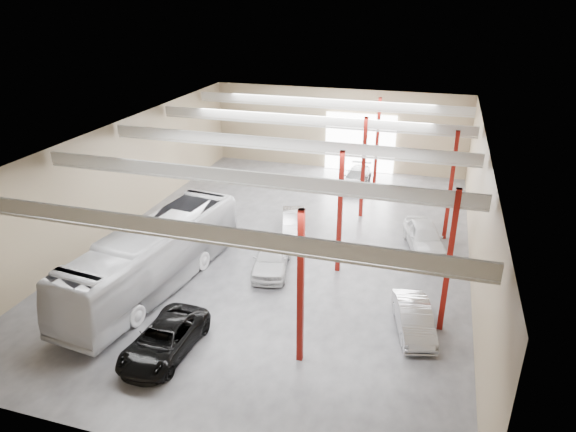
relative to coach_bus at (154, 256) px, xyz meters
The scene contains 8 objects.
depot_shell 9.24m from the coach_bus, 52.57° to the left, with size 22.12×32.12×7.06m.
coach_bus is the anchor object (origin of this frame).
black_sedan 5.93m from the coach_bus, 56.79° to the right, with size 2.30×4.98×1.38m, color black.
car_row_a 6.40m from the coach_bus, 32.50° to the left, with size 1.89×4.70×1.60m, color silver.
car_row_b 10.08m from the coach_bus, 59.12° to the left, with size 1.44×4.12×1.36m, color #B8B8BD.
car_row_c 19.95m from the coach_bus, 67.47° to the left, with size 1.93×4.75×1.38m, color slate.
car_right_near 13.48m from the coach_bus, ahead, with size 1.46×4.19×1.38m, color #A1A1A6.
car_right_far 15.94m from the coach_bus, 32.39° to the left, with size 1.94×4.82×1.64m, color white.
Camera 1 is at (8.40, -27.12, 14.52)m, focal length 32.00 mm.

